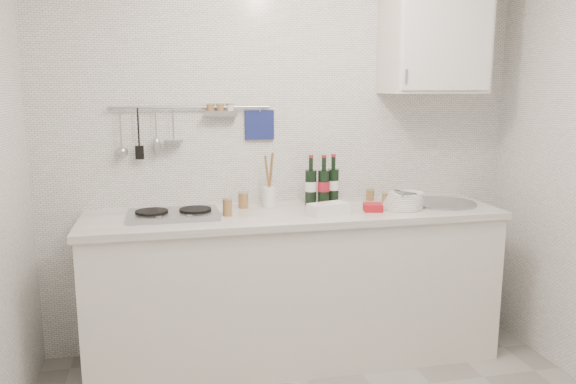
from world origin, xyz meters
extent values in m
cube|color=silver|center=(0.00, 1.40, 1.25)|extent=(3.00, 0.02, 2.50)
cube|color=silver|center=(0.00, 1.10, 0.44)|extent=(2.40, 0.60, 0.88)
cube|color=silver|center=(0.00, 1.10, 0.90)|extent=(2.44, 0.64, 0.04)
cube|color=black|center=(0.00, 1.12, 0.05)|extent=(2.34, 0.52, 0.10)
cube|color=#93969B|center=(-0.70, 1.10, 0.94)|extent=(0.50, 0.32, 0.03)
cylinder|color=black|center=(-0.82, 1.10, 0.96)|extent=(0.18, 0.18, 0.01)
cylinder|color=black|center=(-0.58, 1.10, 0.96)|extent=(0.18, 0.18, 0.01)
cylinder|color=#93969B|center=(0.95, 1.10, 0.93)|extent=(0.40, 0.40, 0.02)
cylinder|color=#93969B|center=(0.95, 1.10, 0.87)|extent=(0.34, 0.34, 0.10)
cylinder|color=#93969B|center=(-0.58, 1.37, 1.52)|extent=(0.95, 0.02, 0.02)
cube|color=navy|center=(-0.16, 1.39, 1.41)|extent=(0.18, 0.02, 0.18)
cube|color=silver|center=(0.90, 1.22, 1.95)|extent=(0.60, 0.35, 0.70)
cube|color=white|center=(0.90, 1.04, 1.95)|extent=(0.56, 0.01, 0.66)
cylinder|color=#93969B|center=(0.64, 1.03, 1.70)|extent=(0.01, 0.01, 0.08)
cylinder|color=#486FA4|center=(-0.77, 1.18, 0.93)|extent=(0.26, 0.26, 0.01)
cylinder|color=#486FA4|center=(-0.76, 1.18, 0.94)|extent=(0.25, 0.25, 0.01)
cylinder|color=white|center=(0.65, 1.04, 0.93)|extent=(0.25, 0.25, 0.01)
cylinder|color=white|center=(0.65, 1.04, 0.94)|extent=(0.24, 0.24, 0.01)
cylinder|color=white|center=(0.66, 1.05, 0.95)|extent=(0.24, 0.24, 0.01)
cylinder|color=white|center=(0.66, 1.05, 0.96)|extent=(0.23, 0.23, 0.01)
cylinder|color=white|center=(0.67, 1.05, 0.97)|extent=(0.22, 0.22, 0.01)
cylinder|color=white|center=(0.67, 1.06, 0.98)|extent=(0.22, 0.22, 0.01)
cylinder|color=white|center=(0.68, 1.06, 1.00)|extent=(0.21, 0.21, 0.01)
cylinder|color=white|center=(0.68, 1.06, 1.01)|extent=(0.21, 0.21, 0.01)
cube|color=white|center=(0.16, 0.97, 0.95)|extent=(0.25, 0.17, 0.07)
cube|color=red|center=(0.45, 1.01, 0.94)|extent=(0.13, 0.13, 0.04)
cylinder|color=white|center=(-0.12, 1.26, 0.98)|extent=(0.08, 0.08, 0.12)
cylinder|color=olive|center=(-0.11, 1.26, 1.13)|extent=(0.04, 0.06, 0.24)
cylinder|color=olive|center=(-0.13, 1.27, 1.12)|extent=(0.04, 0.04, 0.22)
cylinder|color=olive|center=(-0.28, 1.26, 0.96)|extent=(0.06, 0.06, 0.09)
cylinder|color=tan|center=(-0.28, 1.26, 1.01)|extent=(0.06, 0.06, 0.01)
cylinder|color=olive|center=(0.55, 1.31, 0.95)|extent=(0.05, 0.05, 0.07)
cylinder|color=tan|center=(0.55, 1.31, 0.99)|extent=(0.06, 0.06, 0.01)
cylinder|color=olive|center=(0.61, 1.18, 0.95)|extent=(0.06, 0.06, 0.06)
cylinder|color=tan|center=(0.61, 1.18, 0.99)|extent=(0.07, 0.07, 0.01)
cylinder|color=olive|center=(-0.40, 1.07, 0.97)|extent=(0.05, 0.05, 0.09)
cylinder|color=tan|center=(-0.40, 1.07, 1.02)|extent=(0.06, 0.06, 0.01)
camera|label=1|loc=(-0.74, -2.03, 1.63)|focal=35.00mm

